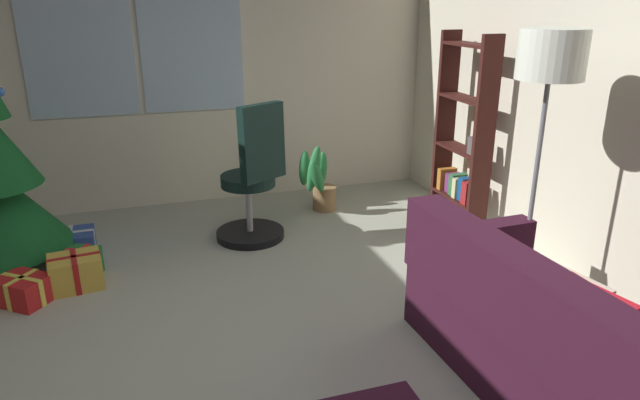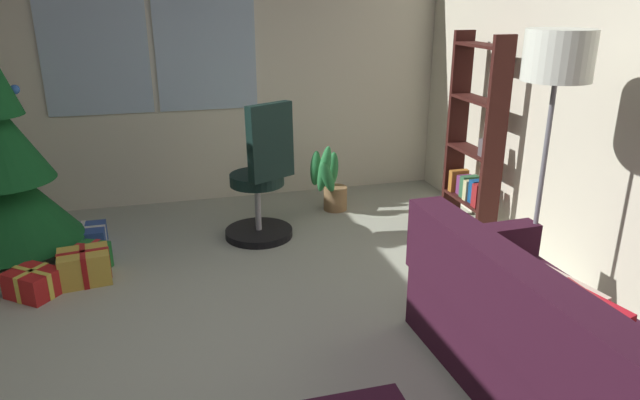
% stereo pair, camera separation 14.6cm
% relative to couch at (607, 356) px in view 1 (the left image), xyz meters
% --- Properties ---
extents(ground_plane, '(4.76, 5.66, 0.10)m').
position_rel_couch_xyz_m(ground_plane, '(-1.59, 0.80, -0.34)').
color(ground_plane, '#A2A794').
extents(wall_back_with_windows, '(4.76, 0.12, 2.72)m').
position_rel_couch_xyz_m(wall_back_with_windows, '(-1.60, 3.68, 1.08)').
color(wall_back_with_windows, beige).
rests_on(wall_back_with_windows, ground_plane).
extents(couch, '(1.62, 1.86, 0.80)m').
position_rel_couch_xyz_m(couch, '(0.00, 0.00, 0.00)').
color(couch, '#341224').
rests_on(couch, ground_plane).
extents(gift_box_red, '(0.40, 0.39, 0.19)m').
position_rel_couch_xyz_m(gift_box_red, '(-2.83, 1.98, -0.20)').
color(gift_box_red, red).
rests_on(gift_box_red, ground_plane).
extents(gift_box_green, '(0.29, 0.29, 0.21)m').
position_rel_couch_xyz_m(gift_box_green, '(-2.49, 2.26, -0.19)').
color(gift_box_green, '#1E722D').
rests_on(gift_box_green, ground_plane).
extents(gift_box_gold, '(0.37, 0.32, 0.23)m').
position_rel_couch_xyz_m(gift_box_gold, '(-2.52, 2.10, -0.17)').
color(gift_box_gold, gold).
rests_on(gift_box_gold, ground_plane).
extents(gift_box_blue, '(0.36, 0.31, 0.18)m').
position_rel_couch_xyz_m(gift_box_blue, '(-2.60, 2.70, -0.20)').
color(gift_box_blue, '#2D4C99').
rests_on(gift_box_blue, ground_plane).
extents(office_chair, '(0.57, 0.58, 1.14)m').
position_rel_couch_xyz_m(office_chair, '(-1.18, 2.52, 0.17)').
color(office_chair, black).
rests_on(office_chair, ground_plane).
extents(bookshelf, '(0.18, 0.64, 1.63)m').
position_rel_couch_xyz_m(bookshelf, '(0.58, 2.30, 0.43)').
color(bookshelf, '#381613').
rests_on(bookshelf, ground_plane).
extents(floor_lamp, '(0.38, 0.38, 1.73)m').
position_rel_couch_xyz_m(floor_lamp, '(0.24, 0.95, 1.20)').
color(floor_lamp, slate).
rests_on(floor_lamp, ground_plane).
extents(potted_plant, '(0.35, 0.43, 0.66)m').
position_rel_couch_xyz_m(potted_plant, '(-0.47, 3.01, -0.01)').
color(potted_plant, olive).
rests_on(potted_plant, ground_plane).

